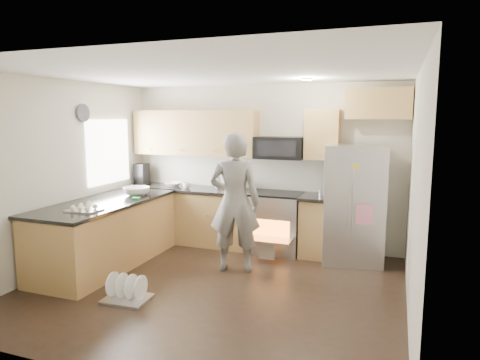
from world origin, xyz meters
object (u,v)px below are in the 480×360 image
at_px(stove_range, 277,209).
at_px(person, 235,202).
at_px(refrigerator, 353,204).
at_px(dish_rack, 127,293).

xyz_separation_m(stove_range, person, (-0.32, -1.01, 0.27)).
bearing_deg(stove_range, refrigerator, -5.78).
relative_size(person, dish_rack, 3.61).
height_order(refrigerator, person, person).
height_order(person, dish_rack, person).
bearing_deg(refrigerator, stove_range, 164.22).
bearing_deg(stove_range, dish_rack, -115.45).
distance_m(stove_range, dish_rack, 2.69).
relative_size(refrigerator, dish_rack, 3.24).
bearing_deg(refrigerator, person, -158.69).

